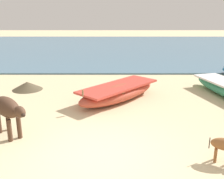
% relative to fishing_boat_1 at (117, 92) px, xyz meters
% --- Properties ---
extents(ground, '(80.00, 80.00, 0.00)m').
position_rel_fishing_boat_1_xyz_m(ground, '(-0.52, -4.09, -0.32)').
color(ground, beige).
extents(sea_water, '(60.00, 20.00, 0.08)m').
position_rel_fishing_boat_1_xyz_m(sea_water, '(-0.52, 14.12, -0.28)').
color(sea_water, slate).
rests_on(sea_water, ground).
extents(fishing_boat_1, '(3.43, 3.57, 0.78)m').
position_rel_fishing_boat_1_xyz_m(fishing_boat_1, '(0.00, 0.00, 0.00)').
color(fishing_boat_1, '#B74733').
rests_on(fishing_boat_1, ground).
extents(cow_second_adult_dark, '(1.34, 1.38, 1.07)m').
position_rel_fishing_boat_1_xyz_m(cow_second_adult_dark, '(-2.94, -2.97, 0.45)').
color(cow_second_adult_dark, '#4C3323').
rests_on(cow_second_adult_dark, ground).
extents(debris_pile_0, '(1.72, 1.72, 0.34)m').
position_rel_fishing_boat_1_xyz_m(debris_pile_0, '(-3.81, 1.39, -0.15)').
color(debris_pile_0, brown).
rests_on(debris_pile_0, ground).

